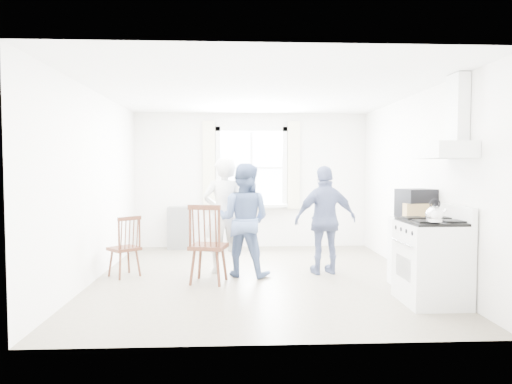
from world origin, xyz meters
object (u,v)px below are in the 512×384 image
object	(u,v)px
low_cabinet	(414,253)
person_mid	(244,220)
windsor_chair_b	(206,235)
person_left	(224,215)
person_right	(326,220)
gas_stove	(432,261)
windsor_chair_a	(127,240)
stereo_stack	(416,203)

from	to	relation	value
low_cabinet	person_mid	distance (m)	2.33
windsor_chair_b	person_left	xyz separation A→B (m)	(0.22, 0.72, 0.20)
windsor_chair_b	person_right	distance (m)	1.79
gas_stove	windsor_chair_b	world-z (taller)	gas_stove
person_left	person_mid	size ratio (longest dim) A/B	1.06
windsor_chair_b	person_right	world-z (taller)	person_right
windsor_chair_a	person_right	world-z (taller)	person_right
windsor_chair_b	windsor_chair_a	bearing A→B (deg)	158.11
stereo_stack	windsor_chair_b	distance (m)	2.76
gas_stove	low_cabinet	bearing A→B (deg)	84.32
windsor_chair_a	person_mid	size ratio (longest dim) A/B	0.55
windsor_chair_a	person_left	distance (m)	1.41
gas_stove	person_left	world-z (taller)	person_left
low_cabinet	person_right	size ratio (longest dim) A/B	0.57
windsor_chair_a	person_mid	bearing A→B (deg)	1.68
windsor_chair_a	person_left	size ratio (longest dim) A/B	0.51
windsor_chair_b	person_mid	bearing A→B (deg)	44.58
gas_stove	stereo_stack	distance (m)	0.95
low_cabinet	person_left	bearing A→B (deg)	158.74
gas_stove	person_right	distance (m)	1.79
gas_stove	person_left	bearing A→B (deg)	145.30
person_right	low_cabinet	bearing A→B (deg)	132.25
windsor_chair_a	person_left	bearing A→B (deg)	11.00
low_cabinet	stereo_stack	distance (m)	0.64
low_cabinet	stereo_stack	size ratio (longest dim) A/B	1.85
gas_stove	low_cabinet	size ratio (longest dim) A/B	1.24
person_mid	person_right	bearing A→B (deg)	-159.18
person_left	person_right	distance (m)	1.49
person_left	person_mid	bearing A→B (deg)	136.60
low_cabinet	windsor_chair_b	size ratio (longest dim) A/B	0.84
person_mid	person_left	bearing A→B (deg)	-18.83
windsor_chair_b	gas_stove	bearing A→B (deg)	-19.81
gas_stove	person_mid	distance (m)	2.58
person_mid	stereo_stack	bearing A→B (deg)	-179.94
gas_stove	person_left	size ratio (longest dim) A/B	0.66
gas_stove	person_mid	world-z (taller)	person_mid
windsor_chair_b	person_right	xyz separation A→B (m)	(1.70, 0.56, 0.13)
stereo_stack	person_right	size ratio (longest dim) A/B	0.31
gas_stove	person_right	size ratio (longest dim) A/B	0.71
person_left	person_mid	xyz separation A→B (m)	(0.29, -0.21, -0.05)
windsor_chair_b	person_left	size ratio (longest dim) A/B	0.63
low_cabinet	gas_stove	bearing A→B (deg)	-95.68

